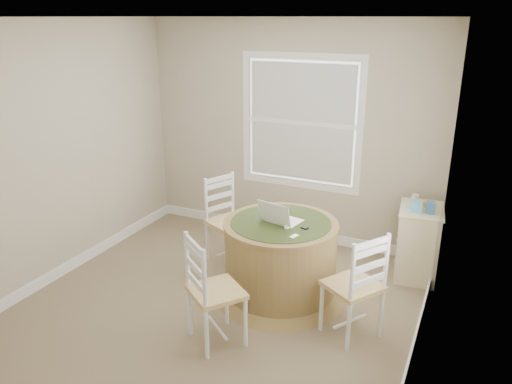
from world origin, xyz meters
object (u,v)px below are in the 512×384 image
at_px(chair_left, 229,222).
at_px(corner_chest, 418,243).
at_px(chair_near, 216,291).
at_px(chair_right, 353,285).
at_px(laptop, 280,219).
at_px(round_table, 280,256).

distance_m(chair_left, corner_chest, 2.00).
xyz_separation_m(chair_near, corner_chest, (1.35, 1.86, -0.09)).
distance_m(chair_right, corner_chest, 1.35).
distance_m(chair_right, laptop, 0.93).
bearing_deg(chair_left, chair_near, -132.00).
bearing_deg(chair_near, chair_left, -29.55).
bearing_deg(chair_left, laptop, -94.68).
xyz_separation_m(round_table, chair_left, (-0.78, 0.44, 0.05)).
height_order(round_table, chair_near, chair_near).
bearing_deg(laptop, chair_near, 89.76).
relative_size(chair_left, corner_chest, 1.24).
xyz_separation_m(round_table, chair_right, (0.79, -0.33, 0.05)).
bearing_deg(chair_near, chair_right, -113.33).
xyz_separation_m(chair_near, chair_right, (0.99, 0.57, 0.00)).
xyz_separation_m(chair_right, corner_chest, (0.36, 1.29, -0.09)).
distance_m(chair_near, laptop, 0.98).
bearing_deg(chair_near, corner_chest, -89.03).
relative_size(chair_left, chair_right, 1.00).
height_order(chair_near, laptop, laptop).
height_order(chair_left, chair_near, same).
relative_size(laptop, corner_chest, 0.51).
bearing_deg(chair_left, round_table, -94.86).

